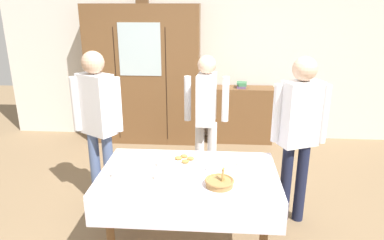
{
  "coord_description": "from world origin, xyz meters",
  "views": [
    {
      "loc": [
        0.22,
        -2.99,
        2.14
      ],
      "look_at": [
        0.0,
        0.2,
        1.07
      ],
      "focal_mm": 32.95,
      "sensor_mm": 36.0,
      "label": 1
    }
  ],
  "objects_px": {
    "person_by_cabinet": "(206,109)",
    "person_behind_table_left": "(98,115)",
    "dining_table": "(189,184)",
    "tea_cup_back_edge": "(127,164)",
    "pastry_plate": "(185,160)",
    "book_stack": "(242,85)",
    "tea_cup_far_left": "(159,177)",
    "spoon_back_edge": "(261,164)",
    "tea_cup_near_right": "(161,164)",
    "tea_cup_mid_left": "(212,169)",
    "bread_basket": "(220,182)",
    "spoon_far_right": "(253,179)",
    "tea_cup_center": "(116,175)",
    "person_near_right_end": "(299,126)",
    "wall_cabinet": "(144,75)",
    "spoon_center": "(195,178)",
    "tea_cup_near_left": "(242,164)",
    "bookshelf_low": "(240,115)"
  },
  "relations": [
    {
      "from": "person_by_cabinet",
      "to": "person_behind_table_left",
      "type": "height_order",
      "value": "person_behind_table_left"
    },
    {
      "from": "dining_table",
      "to": "tea_cup_back_edge",
      "type": "height_order",
      "value": "tea_cup_back_edge"
    },
    {
      "from": "person_by_cabinet",
      "to": "person_behind_table_left",
      "type": "distance_m",
      "value": 1.25
    },
    {
      "from": "tea_cup_back_edge",
      "to": "pastry_plate",
      "type": "bearing_deg",
      "value": 16.24
    },
    {
      "from": "book_stack",
      "to": "person_behind_table_left",
      "type": "bearing_deg",
      "value": -128.75
    },
    {
      "from": "pastry_plate",
      "to": "person_by_cabinet",
      "type": "distance_m",
      "value": 1.0
    },
    {
      "from": "person_behind_table_left",
      "to": "dining_table",
      "type": "bearing_deg",
      "value": -32.43
    },
    {
      "from": "tea_cup_far_left",
      "to": "person_behind_table_left",
      "type": "relative_size",
      "value": 0.08
    },
    {
      "from": "dining_table",
      "to": "spoon_back_edge",
      "type": "bearing_deg",
      "value": 19.95
    },
    {
      "from": "tea_cup_near_right",
      "to": "tea_cup_back_edge",
      "type": "relative_size",
      "value": 1.0
    },
    {
      "from": "spoon_back_edge",
      "to": "person_behind_table_left",
      "type": "distance_m",
      "value": 1.72
    },
    {
      "from": "tea_cup_mid_left",
      "to": "bread_basket",
      "type": "relative_size",
      "value": 0.54
    },
    {
      "from": "pastry_plate",
      "to": "spoon_back_edge",
      "type": "xyz_separation_m",
      "value": [
        0.71,
        -0.01,
        -0.01
      ]
    },
    {
      "from": "tea_cup_back_edge",
      "to": "pastry_plate",
      "type": "relative_size",
      "value": 0.46
    },
    {
      "from": "tea_cup_far_left",
      "to": "spoon_far_right",
      "type": "relative_size",
      "value": 1.09
    },
    {
      "from": "tea_cup_center",
      "to": "person_near_right_end",
      "type": "xyz_separation_m",
      "value": [
        1.63,
        0.58,
        0.28
      ]
    },
    {
      "from": "pastry_plate",
      "to": "tea_cup_center",
      "type": "bearing_deg",
      "value": -147.22
    },
    {
      "from": "wall_cabinet",
      "to": "tea_cup_center",
      "type": "distance_m",
      "value": 2.73
    },
    {
      "from": "wall_cabinet",
      "to": "spoon_center",
      "type": "xyz_separation_m",
      "value": [
        0.96,
        -2.67,
        -0.34
      ]
    },
    {
      "from": "tea_cup_near_left",
      "to": "tea_cup_near_right",
      "type": "xyz_separation_m",
      "value": [
        -0.73,
        -0.07,
        0.0
      ]
    },
    {
      "from": "tea_cup_center",
      "to": "spoon_back_edge",
      "type": "relative_size",
      "value": 1.09
    },
    {
      "from": "tea_cup_far_left",
      "to": "bookshelf_low",
      "type": "bearing_deg",
      "value": 72.69
    },
    {
      "from": "person_near_right_end",
      "to": "book_stack",
      "type": "bearing_deg",
      "value": 100.5
    },
    {
      "from": "tea_cup_far_left",
      "to": "person_behind_table_left",
      "type": "distance_m",
      "value": 1.1
    },
    {
      "from": "person_by_cabinet",
      "to": "tea_cup_near_left",
      "type": "bearing_deg",
      "value": -70.56
    },
    {
      "from": "wall_cabinet",
      "to": "tea_cup_far_left",
      "type": "xyz_separation_m",
      "value": [
        0.66,
        -2.71,
        -0.32
      ]
    },
    {
      "from": "tea_cup_near_right",
      "to": "person_near_right_end",
      "type": "distance_m",
      "value": 1.36
    },
    {
      "from": "dining_table",
      "to": "tea_cup_near_right",
      "type": "xyz_separation_m",
      "value": [
        -0.26,
        0.12,
        0.13
      ]
    },
    {
      "from": "tea_cup_near_right",
      "to": "pastry_plate",
      "type": "relative_size",
      "value": 0.46
    },
    {
      "from": "tea_cup_near_right",
      "to": "spoon_far_right",
      "type": "distance_m",
      "value": 0.83
    },
    {
      "from": "spoon_far_right",
      "to": "tea_cup_near_left",
      "type": "bearing_deg",
      "value": 107.08
    },
    {
      "from": "person_behind_table_left",
      "to": "pastry_plate",
      "type": "bearing_deg",
      "value": -22.31
    },
    {
      "from": "dining_table",
      "to": "tea_cup_far_left",
      "type": "xyz_separation_m",
      "value": [
        -0.24,
        -0.13,
        0.13
      ]
    },
    {
      "from": "person_behind_table_left",
      "to": "spoon_center",
      "type": "bearing_deg",
      "value": -33.97
    },
    {
      "from": "tea_cup_center",
      "to": "bread_basket",
      "type": "relative_size",
      "value": 0.54
    },
    {
      "from": "tea_cup_far_left",
      "to": "tea_cup_near_left",
      "type": "relative_size",
      "value": 1.0
    },
    {
      "from": "book_stack",
      "to": "tea_cup_back_edge",
      "type": "distance_m",
      "value": 2.81
    },
    {
      "from": "tea_cup_back_edge",
      "to": "pastry_plate",
      "type": "height_order",
      "value": "tea_cup_back_edge"
    },
    {
      "from": "bookshelf_low",
      "to": "spoon_far_right",
      "type": "xyz_separation_m",
      "value": [
        -0.07,
        -2.71,
        0.28
      ]
    },
    {
      "from": "tea_cup_near_left",
      "to": "person_behind_table_left",
      "type": "distance_m",
      "value": 1.56
    },
    {
      "from": "dining_table",
      "to": "tea_cup_near_right",
      "type": "relative_size",
      "value": 11.99
    },
    {
      "from": "person_near_right_end",
      "to": "bread_basket",
      "type": "bearing_deg",
      "value": -138.49
    },
    {
      "from": "pastry_plate",
      "to": "tea_cup_near_right",
      "type": "bearing_deg",
      "value": -147.18
    },
    {
      "from": "tea_cup_back_edge",
      "to": "spoon_far_right",
      "type": "relative_size",
      "value": 1.09
    },
    {
      "from": "spoon_back_edge",
      "to": "spoon_center",
      "type": "distance_m",
      "value": 0.68
    },
    {
      "from": "pastry_plate",
      "to": "person_behind_table_left",
      "type": "xyz_separation_m",
      "value": [
        -0.94,
        0.38,
        0.3
      ]
    },
    {
      "from": "wall_cabinet",
      "to": "tea_cup_back_edge",
      "type": "bearing_deg",
      "value": -82.41
    },
    {
      "from": "bookshelf_low",
      "to": "person_by_cabinet",
      "type": "relative_size",
      "value": 0.64
    },
    {
      "from": "spoon_back_edge",
      "to": "spoon_center",
      "type": "relative_size",
      "value": 1.0
    },
    {
      "from": "tea_cup_mid_left",
      "to": "tea_cup_near_left",
      "type": "bearing_deg",
      "value": 25.81
    }
  ]
}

